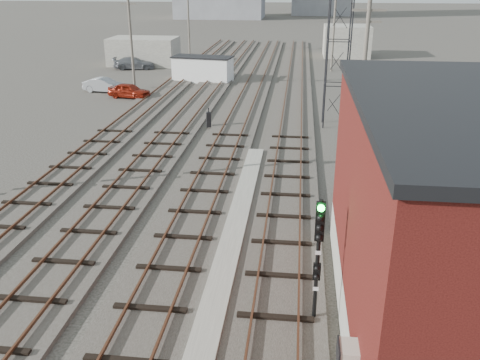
% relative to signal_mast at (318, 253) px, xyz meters
% --- Properties ---
extents(ground, '(320.00, 320.00, 0.00)m').
position_rel_signal_mast_xyz_m(ground, '(-3.70, 47.98, -2.49)').
color(ground, '#282621').
rests_on(ground, ground).
extents(track_right, '(3.20, 90.00, 0.39)m').
position_rel_signal_mast_xyz_m(track_right, '(-1.20, 26.98, -2.38)').
color(track_right, '#332D28').
rests_on(track_right, ground).
extents(track_mid_right, '(3.20, 90.00, 0.39)m').
position_rel_signal_mast_xyz_m(track_mid_right, '(-5.20, 26.98, -2.38)').
color(track_mid_right, '#332D28').
rests_on(track_mid_right, ground).
extents(track_mid_left, '(3.20, 90.00, 0.39)m').
position_rel_signal_mast_xyz_m(track_mid_left, '(-9.20, 26.98, -2.38)').
color(track_mid_left, '#332D28').
rests_on(track_mid_left, ground).
extents(track_left, '(3.20, 90.00, 0.39)m').
position_rel_signal_mast_xyz_m(track_left, '(-13.20, 26.98, -2.38)').
color(track_left, '#332D28').
rests_on(track_left, ground).
extents(platform_curb, '(0.90, 28.00, 0.26)m').
position_rel_signal_mast_xyz_m(platform_curb, '(-3.20, 1.98, -2.36)').
color(platform_curb, gray).
rests_on(platform_curb, ground).
extents(brick_building, '(6.54, 12.20, 7.22)m').
position_rel_signal_mast_xyz_m(brick_building, '(3.80, -0.02, 1.14)').
color(brick_building, gray).
rests_on(brick_building, ground).
extents(lattice_tower, '(1.60, 1.60, 15.00)m').
position_rel_signal_mast_xyz_m(lattice_tower, '(1.80, 22.98, 5.01)').
color(lattice_tower, black).
rests_on(lattice_tower, ground).
extents(utility_pole_left_b, '(1.80, 0.24, 9.00)m').
position_rel_signal_mast_xyz_m(utility_pole_left_b, '(-16.20, 32.98, 2.31)').
color(utility_pole_left_b, '#595147').
rests_on(utility_pole_left_b, ground).
extents(utility_pole_left_c, '(1.80, 0.24, 9.00)m').
position_rel_signal_mast_xyz_m(utility_pole_left_c, '(-16.20, 57.98, 2.31)').
color(utility_pole_left_c, '#595147').
rests_on(utility_pole_left_c, ground).
extents(utility_pole_right_a, '(1.80, 0.24, 9.00)m').
position_rel_signal_mast_xyz_m(utility_pole_right_a, '(2.80, 15.98, 2.31)').
color(utility_pole_right_a, '#595147').
rests_on(utility_pole_right_a, ground).
extents(utility_pole_right_b, '(1.80, 0.24, 9.00)m').
position_rel_signal_mast_xyz_m(utility_pole_right_b, '(2.80, 45.98, 2.31)').
color(utility_pole_right_b, '#595147').
rests_on(utility_pole_right_b, ground).
extents(shed_left, '(8.00, 5.00, 3.20)m').
position_rel_signal_mast_xyz_m(shed_left, '(-19.70, 47.98, -0.89)').
color(shed_left, gray).
rests_on(shed_left, ground).
extents(shed_right, '(6.00, 6.00, 4.00)m').
position_rel_signal_mast_xyz_m(shed_right, '(5.30, 57.98, -0.49)').
color(shed_right, gray).
rests_on(shed_right, ground).
extents(signal_mast, '(0.40, 0.41, 4.20)m').
position_rel_signal_mast_xyz_m(signal_mast, '(0.00, 0.00, 0.00)').
color(signal_mast, gray).
rests_on(signal_mast, ground).
extents(switch_stand, '(0.40, 0.40, 1.39)m').
position_rel_signal_mast_xyz_m(switch_stand, '(-7.04, 21.16, -1.83)').
color(switch_stand, black).
rests_on(switch_stand, ground).
extents(site_trailer, '(6.39, 3.54, 2.55)m').
position_rel_signal_mast_xyz_m(site_trailer, '(-10.61, 38.18, -1.20)').
color(site_trailer, white).
rests_on(site_trailer, ground).
extents(car_red, '(4.04, 2.31, 1.30)m').
position_rel_signal_mast_xyz_m(car_red, '(-15.73, 29.97, -1.84)').
color(car_red, maroon).
rests_on(car_red, ground).
extents(car_silver, '(4.15, 2.02, 1.31)m').
position_rel_signal_mast_xyz_m(car_silver, '(-18.79, 32.06, -1.83)').
color(car_silver, '#9C9FA3').
rests_on(car_silver, ground).
extents(car_grey, '(4.98, 2.81, 1.36)m').
position_rel_signal_mast_xyz_m(car_grey, '(-19.96, 44.61, -1.81)').
color(car_grey, slate).
rests_on(car_grey, ground).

